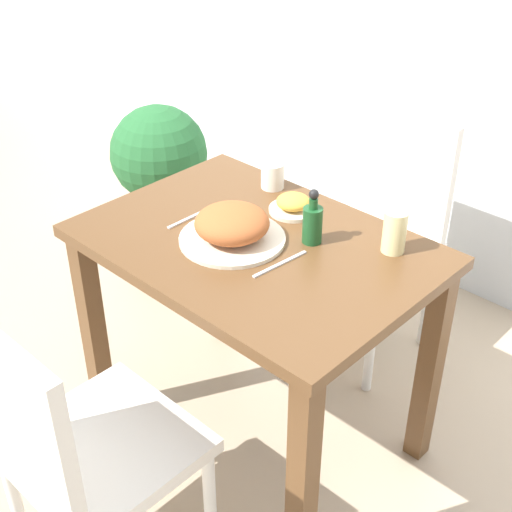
{
  "coord_description": "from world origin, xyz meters",
  "views": [
    {
      "loc": [
        1.17,
        -1.23,
        1.78
      ],
      "look_at": [
        0.0,
        0.0,
        0.69
      ],
      "focal_mm": 50.0,
      "sensor_mm": 36.0,
      "label": 1
    }
  ],
  "objects_px": {
    "food_plate": "(232,226)",
    "side_plate": "(293,205)",
    "potted_plant_left": "(161,177)",
    "drink_cup": "(273,176)",
    "chair_near": "(73,445)",
    "chair_far": "(379,225)",
    "juice_glass": "(395,232)",
    "sauce_bottle": "(312,222)"
  },
  "relations": [
    {
      "from": "chair_far",
      "to": "juice_glass",
      "type": "height_order",
      "value": "chair_far"
    },
    {
      "from": "chair_far",
      "to": "potted_plant_left",
      "type": "xyz_separation_m",
      "value": [
        -0.87,
        -0.29,
        -0.0
      ]
    },
    {
      "from": "chair_near",
      "to": "drink_cup",
      "type": "height_order",
      "value": "chair_near"
    },
    {
      "from": "drink_cup",
      "to": "juice_glass",
      "type": "xyz_separation_m",
      "value": [
        0.49,
        -0.05,
        0.02
      ]
    },
    {
      "from": "food_plate",
      "to": "potted_plant_left",
      "type": "distance_m",
      "value": 1.01
    },
    {
      "from": "chair_near",
      "to": "drink_cup",
      "type": "xyz_separation_m",
      "value": [
        -0.23,
        0.95,
        0.29
      ]
    },
    {
      "from": "chair_near",
      "to": "food_plate",
      "type": "distance_m",
      "value": 0.7
    },
    {
      "from": "chair_far",
      "to": "food_plate",
      "type": "distance_m",
      "value": 0.78
    },
    {
      "from": "chair_near",
      "to": "potted_plant_left",
      "type": "bearing_deg",
      "value": -48.32
    },
    {
      "from": "food_plate",
      "to": "side_plate",
      "type": "bearing_deg",
      "value": 86.97
    },
    {
      "from": "side_plate",
      "to": "juice_glass",
      "type": "bearing_deg",
      "value": 3.46
    },
    {
      "from": "food_plate",
      "to": "side_plate",
      "type": "relative_size",
      "value": 2.06
    },
    {
      "from": "side_plate",
      "to": "potted_plant_left",
      "type": "distance_m",
      "value": 0.93
    },
    {
      "from": "chair_far",
      "to": "food_plate",
      "type": "height_order",
      "value": "chair_far"
    },
    {
      "from": "sauce_bottle",
      "to": "food_plate",
      "type": "bearing_deg",
      "value": -137.67
    },
    {
      "from": "food_plate",
      "to": "drink_cup",
      "type": "bearing_deg",
      "value": 113.52
    },
    {
      "from": "chair_near",
      "to": "food_plate",
      "type": "relative_size",
      "value": 2.98
    },
    {
      "from": "food_plate",
      "to": "juice_glass",
      "type": "xyz_separation_m",
      "value": [
        0.35,
        0.26,
        0.01
      ]
    },
    {
      "from": "chair_near",
      "to": "chair_far",
      "type": "height_order",
      "value": "same"
    },
    {
      "from": "chair_far",
      "to": "food_plate",
      "type": "xyz_separation_m",
      "value": [
        -0.01,
        -0.72,
        0.29
      ]
    },
    {
      "from": "food_plate",
      "to": "drink_cup",
      "type": "xyz_separation_m",
      "value": [
        -0.14,
        0.32,
        -0.0
      ]
    },
    {
      "from": "chair_far",
      "to": "sauce_bottle",
      "type": "bearing_deg",
      "value": -75.53
    },
    {
      "from": "drink_cup",
      "to": "juice_glass",
      "type": "height_order",
      "value": "juice_glass"
    },
    {
      "from": "juice_glass",
      "to": "chair_far",
      "type": "bearing_deg",
      "value": 126.33
    },
    {
      "from": "chair_far",
      "to": "sauce_bottle",
      "type": "height_order",
      "value": "sauce_bottle"
    },
    {
      "from": "juice_glass",
      "to": "chair_near",
      "type": "bearing_deg",
      "value": -106.24
    },
    {
      "from": "food_plate",
      "to": "sauce_bottle",
      "type": "relative_size",
      "value": 1.84
    },
    {
      "from": "chair_near",
      "to": "juice_glass",
      "type": "xyz_separation_m",
      "value": [
        0.26,
        0.89,
        0.31
      ]
    },
    {
      "from": "side_plate",
      "to": "potted_plant_left",
      "type": "height_order",
      "value": "side_plate"
    },
    {
      "from": "drink_cup",
      "to": "sauce_bottle",
      "type": "distance_m",
      "value": 0.35
    },
    {
      "from": "sauce_bottle",
      "to": "drink_cup",
      "type": "bearing_deg",
      "value": 150.71
    },
    {
      "from": "food_plate",
      "to": "potted_plant_left",
      "type": "relative_size",
      "value": 0.38
    },
    {
      "from": "drink_cup",
      "to": "sauce_bottle",
      "type": "bearing_deg",
      "value": -29.29
    },
    {
      "from": "chair_far",
      "to": "side_plate",
      "type": "relative_size",
      "value": 6.14
    },
    {
      "from": "food_plate",
      "to": "potted_plant_left",
      "type": "bearing_deg",
      "value": 152.95
    },
    {
      "from": "drink_cup",
      "to": "chair_near",
      "type": "bearing_deg",
      "value": -76.24
    },
    {
      "from": "side_plate",
      "to": "juice_glass",
      "type": "relative_size",
      "value": 1.2
    },
    {
      "from": "chair_far",
      "to": "drink_cup",
      "type": "bearing_deg",
      "value": -110.69
    },
    {
      "from": "food_plate",
      "to": "drink_cup",
      "type": "relative_size",
      "value": 3.6
    },
    {
      "from": "juice_glass",
      "to": "sauce_bottle",
      "type": "distance_m",
      "value": 0.22
    },
    {
      "from": "chair_far",
      "to": "juice_glass",
      "type": "relative_size",
      "value": 7.34
    },
    {
      "from": "potted_plant_left",
      "to": "chair_far",
      "type": "bearing_deg",
      "value": 18.21
    }
  ]
}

